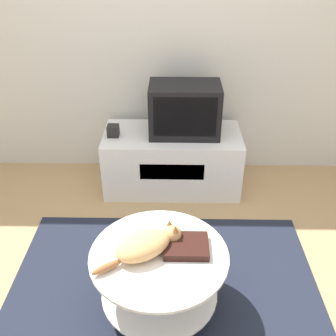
{
  "coord_description": "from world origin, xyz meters",
  "views": [
    {
      "loc": [
        0.05,
        -1.52,
        1.91
      ],
      "look_at": [
        0.01,
        0.65,
        0.56
      ],
      "focal_mm": 42.0,
      "sensor_mm": 36.0,
      "label": 1
    }
  ],
  "objects_px": {
    "cat": "(146,245)",
    "speaker": "(113,131)",
    "dvd_box": "(186,246)",
    "tv": "(185,110)"
  },
  "relations": [
    {
      "from": "cat",
      "to": "speaker",
      "type": "bearing_deg",
      "value": 70.52
    },
    {
      "from": "speaker",
      "to": "cat",
      "type": "height_order",
      "value": "speaker"
    },
    {
      "from": "dvd_box",
      "to": "cat",
      "type": "xyz_separation_m",
      "value": [
        -0.21,
        -0.03,
        0.04
      ]
    },
    {
      "from": "tv",
      "to": "cat",
      "type": "xyz_separation_m",
      "value": [
        -0.22,
        -1.3,
        -0.2
      ]
    },
    {
      "from": "tv",
      "to": "speaker",
      "type": "xyz_separation_m",
      "value": [
        -0.56,
        -0.06,
        -0.16
      ]
    },
    {
      "from": "tv",
      "to": "cat",
      "type": "height_order",
      "value": "tv"
    },
    {
      "from": "speaker",
      "to": "dvd_box",
      "type": "relative_size",
      "value": 0.37
    },
    {
      "from": "speaker",
      "to": "dvd_box",
      "type": "height_order",
      "value": "speaker"
    },
    {
      "from": "tv",
      "to": "dvd_box",
      "type": "distance_m",
      "value": 1.29
    },
    {
      "from": "tv",
      "to": "speaker",
      "type": "relative_size",
      "value": 6.12
    }
  ]
}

